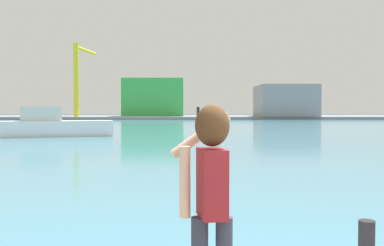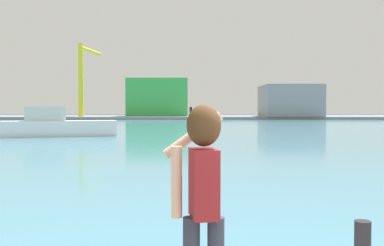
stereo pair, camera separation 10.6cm
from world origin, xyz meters
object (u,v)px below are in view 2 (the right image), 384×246
harbor_bollard (363,241)px  warehouse_left (158,98)px  warehouse_right (290,101)px  boat_moored (57,126)px  port_crane (84,71)px  person_photographer (202,187)px

harbor_bollard → warehouse_left: bearing=95.2°
warehouse_right → boat_moored: bearing=-118.9°
harbor_bollard → warehouse_right: (18.96, 86.55, 2.93)m
warehouse_right → port_crane: size_ratio=0.86×
person_photographer → port_crane: (-20.82, 86.85, 7.97)m
warehouse_left → harbor_bollard: bearing=-84.8°
harbor_bollard → warehouse_left: 89.95m
warehouse_right → port_crane: (-41.62, -1.02, 5.88)m
warehouse_right → port_crane: 42.04m
port_crane → boat_moored: bearing=-79.2°
harbor_bollard → warehouse_left: size_ratio=0.04×
person_photographer → warehouse_right: warehouse_right is taller
person_photographer → boat_moored: bearing=9.0°
boat_moored → warehouse_left: size_ratio=0.71×
harbor_bollard → warehouse_left: warehouse_left is taller
warehouse_left → port_crane: bearing=-164.7°
boat_moored → port_crane: (-10.55, 55.27, 8.72)m
warehouse_left → warehouse_right: warehouse_left is taller
person_photographer → warehouse_right: (20.80, 87.87, 2.09)m
port_crane → person_photographer: bearing=-76.5°
person_photographer → boat_moored: 33.22m
boat_moored → warehouse_right: size_ratio=0.71×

